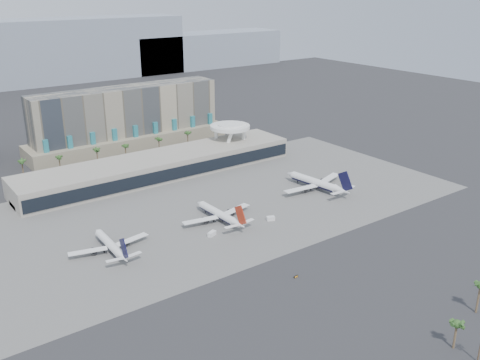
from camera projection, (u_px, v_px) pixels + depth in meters
ground at (279, 243)px, 235.96m from camera, size 900.00×900.00×0.00m
apron_pad at (211, 204)px, 277.67m from camera, size 260.00×130.00×0.06m
mountain_ridge at (29, 57)px, 597.47m from camera, size 680.00×60.00×70.00m
hotel at (128, 124)px, 367.95m from camera, size 140.00×30.00×42.00m
terminal at (160, 165)px, 317.01m from camera, size 170.00×32.50×14.50m
saucer_structure at (230, 129)px, 347.91m from camera, size 26.00×26.00×21.89m
palm_row at (144, 143)px, 346.17m from camera, size 157.80×2.80×13.10m
airliner_left at (111, 245)px, 227.52m from camera, size 35.82×36.89×12.73m
airliner_centre at (219, 214)px, 257.03m from camera, size 38.61×39.76×13.72m
airliner_right at (316, 183)px, 295.89m from camera, size 44.33×45.86×15.85m
service_vehicle_a at (212, 234)px, 242.28m from camera, size 4.80×3.67×2.11m
service_vehicle_b at (271, 218)px, 258.12m from camera, size 4.50×3.60×2.03m
taxiway_sign at (296, 277)px, 208.07m from camera, size 2.02×0.41×0.91m
near_palm_a at (456, 328)px, 165.50m from camera, size 6.00×6.00×10.34m
near_palm_b at (480, 289)px, 182.96m from camera, size 6.00×6.00×12.36m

